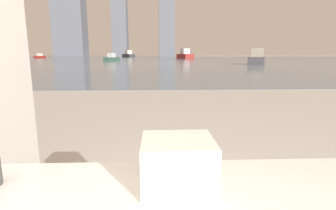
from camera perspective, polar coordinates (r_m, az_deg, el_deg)
towel_stack at (r=0.89m, az=2.13°, el=-12.34°), size 0.24×0.22×0.16m
harbor_water at (r=61.89m, az=-2.38°, el=10.13°), size 180.00×110.00×0.01m
harbor_boat_0 at (r=69.16m, az=-26.13°, el=9.46°), size 1.79×3.15×1.12m
harbor_boat_1 at (r=70.63m, az=3.39°, el=10.59°), size 2.68×3.48×1.26m
harbor_boat_2 at (r=55.85m, az=3.72°, el=10.78°), size 3.22×5.86×2.09m
harbor_boat_3 at (r=25.75m, az=18.81°, el=9.50°), size 2.81×4.10×1.46m
harbor_boat_4 at (r=37.54m, az=-12.16°, el=9.93°), size 1.86×3.07×1.09m
harbor_boat_5 at (r=80.95m, az=-8.61°, el=10.75°), size 4.31×5.77×2.07m
skyline_tower_2 at (r=118.51m, az=-0.30°, el=16.45°), size 6.69×10.13×24.35m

